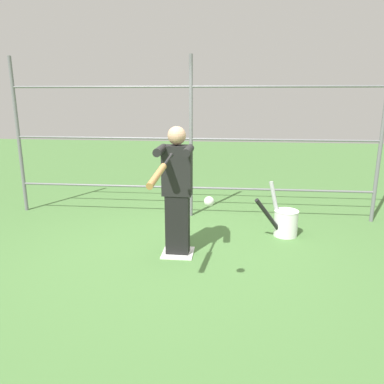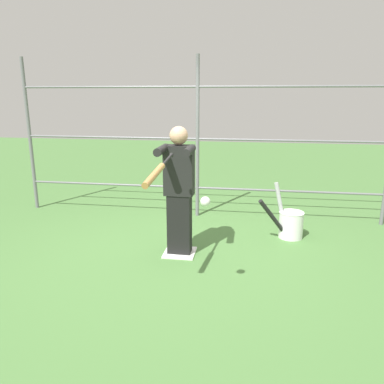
{
  "view_description": "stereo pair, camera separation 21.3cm",
  "coord_description": "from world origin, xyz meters",
  "views": [
    {
      "loc": [
        -0.65,
        4.48,
        2.01
      ],
      "look_at": [
        -0.23,
        0.43,
        0.95
      ],
      "focal_mm": 35.0,
      "sensor_mm": 36.0,
      "label": 1
    },
    {
      "loc": [
        -0.86,
        4.45,
        2.01
      ],
      "look_at": [
        -0.23,
        0.43,
        0.95
      ],
      "focal_mm": 35.0,
      "sensor_mm": 36.0,
      "label": 2
    }
  ],
  "objects": [
    {
      "name": "ground_plane",
      "position": [
        0.0,
        0.0,
        0.0
      ],
      "size": [
        24.0,
        24.0,
        0.0
      ],
      "primitive_type": "plane",
      "color": "#4C7A3D"
    },
    {
      "name": "home_plate",
      "position": [
        0.0,
        0.0,
        0.01
      ],
      "size": [
        0.4,
        0.4,
        0.02
      ],
      "color": "white",
      "rests_on": "ground"
    },
    {
      "name": "fence_backstop",
      "position": [
        0.0,
        -1.6,
        1.31
      ],
      "size": [
        6.0,
        0.06,
        2.62
      ],
      "color": "slate",
      "rests_on": "ground"
    },
    {
      "name": "batter",
      "position": [
        0.0,
        0.02,
        0.89
      ],
      "size": [
        0.42,
        0.56,
        1.65
      ],
      "color": "black",
      "rests_on": "ground"
    },
    {
      "name": "baseball_bat_swinging",
      "position": [
        0.04,
        0.97,
        1.27
      ],
      "size": [
        0.12,
        0.89,
        0.2
      ],
      "color": "black"
    },
    {
      "name": "softball_in_flight",
      "position": [
        -0.46,
        1.08,
        1.03
      ],
      "size": [
        0.1,
        0.1,
        0.1
      ],
      "color": "white"
    },
    {
      "name": "bat_bucket",
      "position": [
        -1.46,
        -0.8,
        0.21
      ],
      "size": [
        0.67,
        0.53,
        0.8
      ],
      "color": "white",
      "rests_on": "ground"
    }
  ]
}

